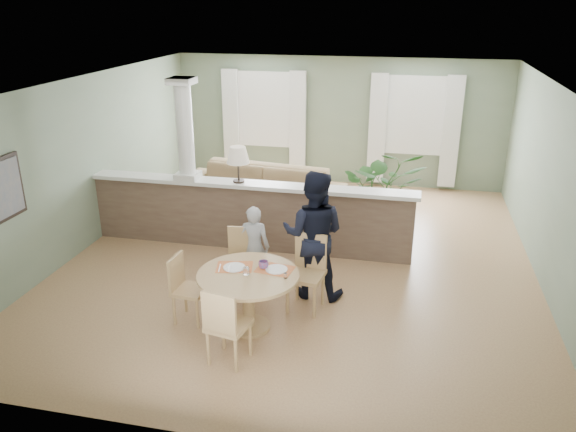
% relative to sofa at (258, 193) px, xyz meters
% --- Properties ---
extents(ground, '(8.00, 8.00, 0.00)m').
position_rel_sofa_xyz_m(ground, '(1.12, -1.59, -0.45)').
color(ground, tan).
rests_on(ground, ground).
extents(room_shell, '(7.02, 8.02, 2.71)m').
position_rel_sofa_xyz_m(room_shell, '(1.09, -0.97, 1.36)').
color(room_shell, gray).
rests_on(room_shell, ground).
extents(pony_wall, '(5.32, 0.38, 2.70)m').
position_rel_sofa_xyz_m(pony_wall, '(0.14, -1.39, 0.25)').
color(pony_wall, brown).
rests_on(pony_wall, ground).
extents(sofa, '(3.23, 1.61, 0.90)m').
position_rel_sofa_xyz_m(sofa, '(0.00, 0.00, 0.00)').
color(sofa, '#876A4A').
rests_on(sofa, ground).
extents(houseplant, '(1.55, 1.40, 1.52)m').
position_rel_sofa_xyz_m(houseplant, '(2.27, -0.22, 0.31)').
color(houseplant, '#2D5D25').
rests_on(houseplant, ground).
extents(dining_table, '(1.23, 1.23, 0.84)m').
position_rel_sofa_xyz_m(dining_table, '(0.89, -3.71, 0.14)').
color(dining_table, tan).
rests_on(dining_table, ground).
extents(chair_far_boy, '(0.48, 0.48, 0.91)m').
position_rel_sofa_xyz_m(chair_far_boy, '(0.53, -2.81, 0.05)').
color(chair_far_boy, tan).
rests_on(chair_far_boy, ground).
extents(chair_far_man, '(0.51, 0.51, 0.99)m').
position_rel_sofa_xyz_m(chair_far_man, '(1.49, -3.03, 0.10)').
color(chair_far_man, tan).
rests_on(chair_far_man, ground).
extents(chair_near, '(0.50, 0.50, 0.94)m').
position_rel_sofa_xyz_m(chair_near, '(0.85, -4.48, 0.07)').
color(chair_near, tan).
rests_on(chair_near, ground).
extents(chair_side, '(0.42, 0.42, 0.86)m').
position_rel_sofa_xyz_m(chair_side, '(0.06, -3.69, 0.02)').
color(chair_side, tan).
rests_on(chair_side, ground).
extents(child_person, '(0.47, 0.33, 1.20)m').
position_rel_sofa_xyz_m(child_person, '(0.67, -2.66, 0.15)').
color(child_person, '#9C9CA1').
rests_on(child_person, ground).
extents(man_person, '(0.87, 0.69, 1.76)m').
position_rel_sofa_xyz_m(man_person, '(1.50, -2.70, 0.43)').
color(man_person, black).
rests_on(man_person, ground).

